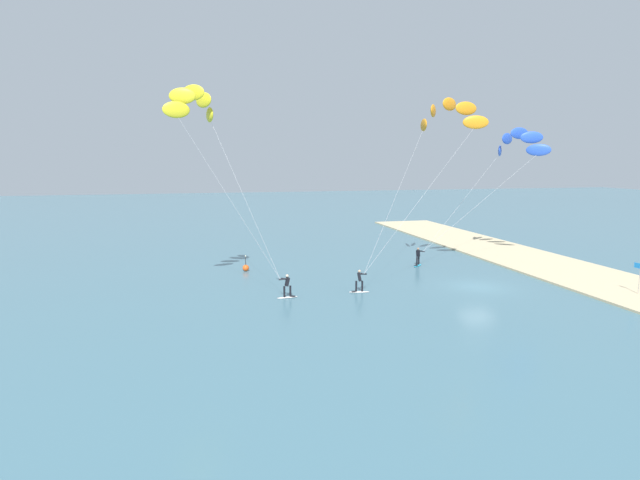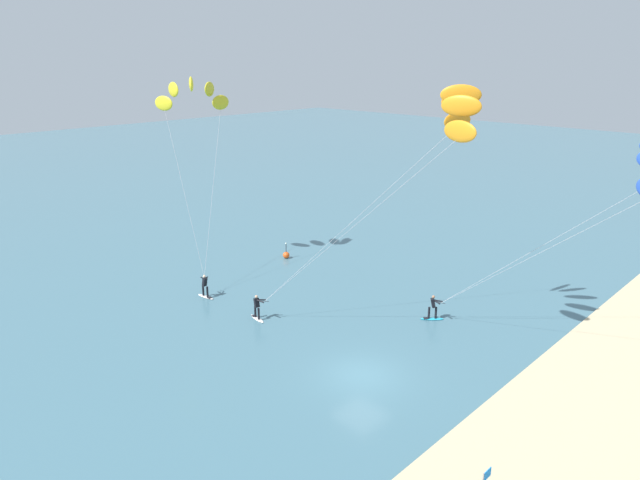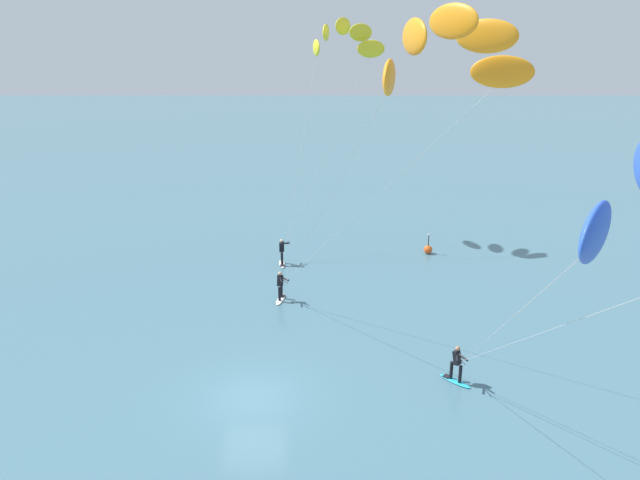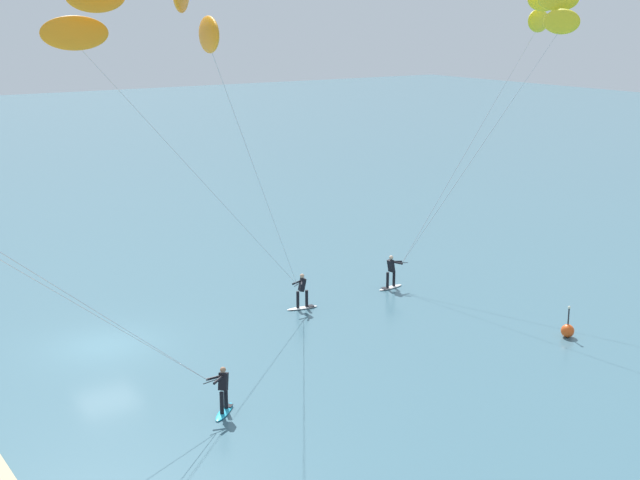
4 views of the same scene
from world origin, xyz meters
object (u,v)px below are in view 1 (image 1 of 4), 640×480
kitesurfer_far_out (197,110)px  beach_flag (638,272)px  kitesurfer_nearshore (516,146)px  marker_buoy (246,268)px  kitesurfer_mid_water (446,119)px

kitesurfer_far_out → beach_flag: bearing=-106.6°
kitesurfer_nearshore → marker_buoy: size_ratio=9.47×
kitesurfer_nearshore → beach_flag: (-15.08, -0.19, -9.19)m
kitesurfer_far_out → marker_buoy: size_ratio=10.71×
kitesurfer_nearshore → kitesurfer_far_out: kitesurfer_far_out is taller
kitesurfer_nearshore → beach_flag: kitesurfer_nearshore is taller
kitesurfer_mid_water → marker_buoy: kitesurfer_mid_water is taller
kitesurfer_far_out → beach_flag: 33.27m
marker_buoy → beach_flag: 30.16m
kitesurfer_mid_water → kitesurfer_far_out: bearing=97.3°
marker_buoy → beach_flag: beach_flag is taller
kitesurfer_nearshore → kitesurfer_mid_water: bearing=110.9°
marker_buoy → kitesurfer_far_out: bearing=147.5°
kitesurfer_mid_water → kitesurfer_far_out: 20.78m
kitesurfer_nearshore → marker_buoy: 28.16m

